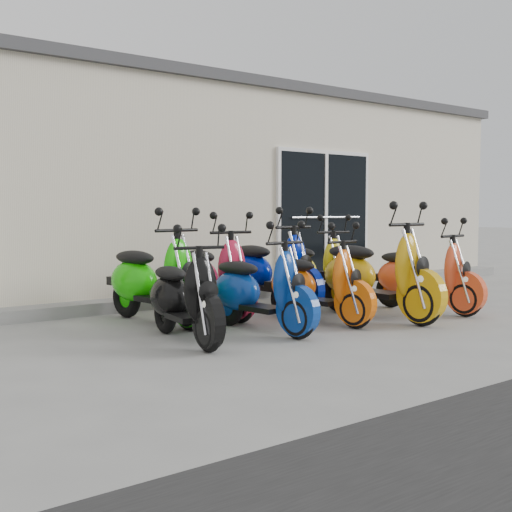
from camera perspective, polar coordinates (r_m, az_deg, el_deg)
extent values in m
plane|color=gray|center=(7.55, 2.74, -5.95)|extent=(80.00, 80.00, 0.00)
cube|color=beige|center=(11.91, -13.42, 5.34)|extent=(14.00, 6.00, 3.20)
cube|color=#3F3F42|center=(12.07, -13.56, 13.34)|extent=(14.20, 6.20, 0.16)
cube|color=gray|center=(9.16, -5.33, -3.71)|extent=(14.00, 0.40, 0.15)
cube|color=black|center=(10.78, 6.10, 3.77)|extent=(2.02, 0.08, 2.22)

